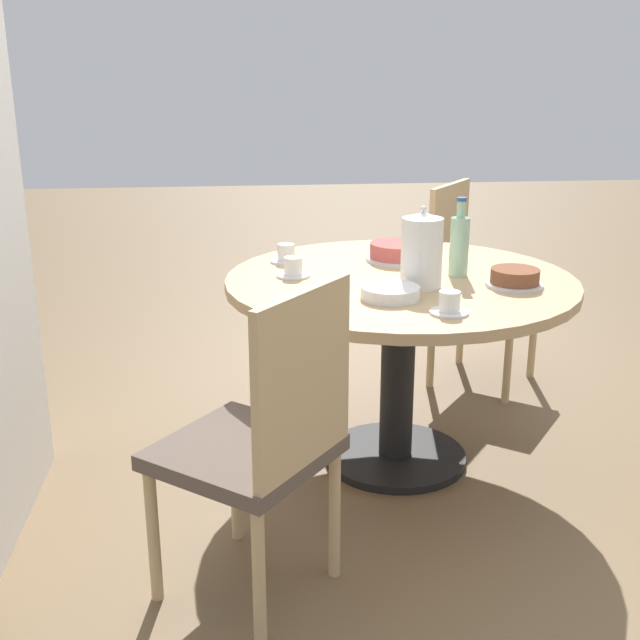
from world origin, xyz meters
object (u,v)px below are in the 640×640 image
Objects in this scene: chair_b at (263,439)px; cake_second at (515,278)px; chair_a at (473,280)px; cake_main at (398,252)px; coffee_pot at (422,250)px; water_bottle at (460,245)px; cup_c at (449,305)px; cup_b at (286,255)px; cup_a at (293,269)px.

cake_second is at bearing 162.80° from chair_b.
chair_a is 1.82m from chair_b.
chair_a is at bearing -41.56° from cake_main.
coffee_pot reaches higher than chair_a.
water_bottle is 0.46m from cup_c.
cup_c is (-0.27, 0.30, -0.00)m from cake_second.
cup_b is at bearing 156.89° from chair_a.
chair_b is at bearing 172.76° from cup_b.
water_bottle is at bearing -145.81° from cake_main.
chair_b is 1.08m from cake_second.
cup_a and cup_b have the same top height.
chair_b is 4.75× the size of cake_second.
cup_c is at bearing 132.89° from cake_second.
chair_a is 0.89m from water_bottle.
cup_b reaches higher than cake_second.
cup_b is at bearing 32.84° from cup_c.
coffee_pot is at bearing -169.90° from chair_a.
chair_b is 0.91m from coffee_pot.
cake_second is (-0.92, 0.14, 0.26)m from chair_a.
chair_a is at bearing -27.06° from coffee_pot.
chair_a is 4.75× the size of cake_second.
water_bottle reaches higher than cake_second.
cup_b is (0.39, 0.43, -0.10)m from coffee_pot.
water_bottle reaches higher than cup_a.
cake_second is at bearing -95.50° from coffee_pot.
chair_a is 3.29× the size of water_bottle.
cup_a is 1.00× the size of cup_b.
cup_a is at bearing -176.93° from cup_b.
cup_a is at bearing -151.41° from chair_b.
cup_a is (-0.20, 0.41, -0.00)m from cake_main.
coffee_pot is at bearing 127.37° from water_bottle.
cup_c is (-0.30, -0.02, -0.10)m from coffee_pot.
cup_b is (0.26, 0.59, -0.08)m from water_bottle.
cake_second is at bearing -105.60° from cup_a.
cup_a is (-0.72, 0.87, 0.26)m from chair_a.
cake_main is 0.68m from cup_c.
chair_a reaches higher than cake_main.
coffee_pot is 1.14× the size of cake_main.
chair_a is 7.70× the size of cup_c.
cup_b is (0.42, 0.74, -0.00)m from cake_second.
chair_a is at bearing -20.86° from water_bottle.
cup_a is 1.00× the size of cup_c.
cup_b and cup_c have the same top height.
coffee_pot is at bearing 3.57° from cup_c.
cake_second is at bearing -47.11° from cup_c.
cup_c is (0.32, -0.57, 0.26)m from chair_b.
coffee_pot is at bearing 84.50° from cake_second.
cup_a is (0.80, -0.14, 0.26)m from chair_b.
cup_c is (-1.19, 0.44, 0.26)m from chair_a.
coffee_pot is 0.33m from cake_second.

